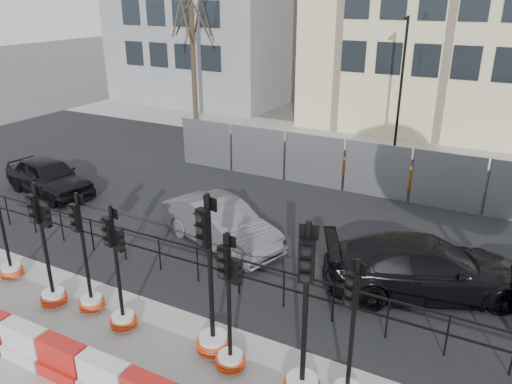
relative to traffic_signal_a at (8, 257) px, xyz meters
The scene contains 17 objects.
ground 5.71m from the traffic_signal_a, ahead, with size 120.00×120.00×0.00m, color #51514C.
road 9.69m from the traffic_signal_a, 54.53° to the left, with size 40.00×14.00×0.03m, color black.
sidewalk_far 17.79m from the traffic_signal_a, 71.61° to the left, with size 40.00×4.00×0.02m, color gray.
kerb_railing 5.98m from the traffic_signal_a, 20.30° to the left, with size 18.00×0.04×1.00m.
heras_fencing 12.39m from the traffic_signal_a, 60.10° to the left, with size 14.33×1.72×2.00m.
lamp_post_far 17.20m from the traffic_signal_a, 68.92° to the left, with size 0.12×0.56×6.00m.
traffic_signal_a is the anchor object (origin of this frame).
traffic_signal_b 2.02m from the traffic_signal_a, 10.45° to the right, with size 0.61×0.61×3.11m.
traffic_signal_c 2.91m from the traffic_signal_a, ahead, with size 0.58×0.58×2.96m.
traffic_signal_d 4.04m from the traffic_signal_a, ahead, with size 0.58×0.58×2.96m.
traffic_signal_e 6.19m from the traffic_signal_a, ahead, with size 0.70×0.70×3.54m.
traffic_signal_f 6.77m from the traffic_signal_a, ahead, with size 0.59×0.59×2.99m.
traffic_signal_g 8.29m from the traffic_signal_a, ahead, with size 0.70×0.70×3.56m.
traffic_signal_h 9.04m from the traffic_signal_a, ahead, with size 0.58×0.58×2.95m.
car_a 5.97m from the traffic_signal_a, 129.55° to the left, with size 4.24×2.36×1.36m, color black.
car_b 5.65m from the traffic_signal_a, 47.00° to the left, with size 4.30×2.67×1.34m, color #57575C.
car_c 10.48m from the traffic_signal_a, 24.14° to the left, with size 5.30×3.87×1.42m, color black.
Camera 1 is at (5.24, -7.83, 6.89)m, focal length 35.00 mm.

